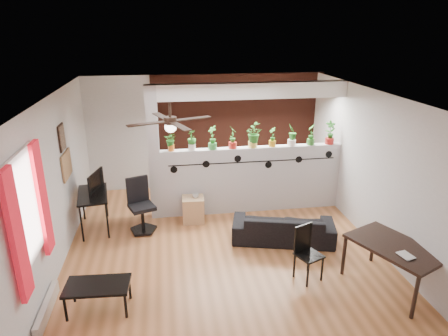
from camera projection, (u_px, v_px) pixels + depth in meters
room_shell at (224, 179)px, 6.31m from camera, size 6.30×7.10×2.90m
partition_wall at (252, 179)px, 8.03m from camera, size 3.60×0.18×1.35m
ceiling_header at (254, 91)px, 7.43m from camera, size 3.60×0.18×0.30m
pier_column at (154, 154)px, 7.55m from camera, size 0.22×0.20×2.60m
brick_panel at (239, 131)px, 9.19m from camera, size 3.90×0.05×2.60m
vine_decal at (253, 162)px, 7.81m from camera, size 3.31×0.01×0.30m
window_assembly at (27, 211)px, 4.76m from camera, size 0.09×1.30×1.55m
baseboard_heater at (47, 309)px, 5.25m from camera, size 0.08×1.00×0.18m
corkboard at (67, 165)px, 6.82m from camera, size 0.03×0.60×0.45m
framed_art at (62, 138)px, 6.60m from camera, size 0.03×0.34×0.44m
ceiling_fan at (170, 123)px, 5.58m from camera, size 1.19×1.19×0.43m
potted_plant_0 at (171, 141)px, 7.52m from camera, size 0.20×0.17×0.36m
potted_plant_1 at (192, 139)px, 7.57m from camera, size 0.25×0.25×0.39m
potted_plant_2 at (212, 137)px, 7.61m from camera, size 0.28×0.30×0.46m
potted_plant_3 at (233, 137)px, 7.67m from camera, size 0.19×0.23×0.44m
potted_plant_4 at (253, 135)px, 7.72m from camera, size 0.24×0.28×0.47m
potted_plant_5 at (273, 136)px, 7.79m from camera, size 0.17×0.21×0.39m
potted_plant_6 at (292, 134)px, 7.84m from camera, size 0.29×0.29×0.44m
potted_plant_7 at (311, 134)px, 7.90m from camera, size 0.24×0.27×0.42m
potted_plant_8 at (330, 132)px, 7.95m from camera, size 0.26×0.21×0.47m
sofa at (283, 227)px, 7.03m from camera, size 1.79×1.06×0.49m
cube_shelf at (193, 210)px, 7.69m from camera, size 0.43×0.38×0.50m
cup at (195, 195)px, 7.60m from camera, size 0.15×0.15×0.09m
computer_desk at (93, 197)px, 7.30m from camera, size 0.65×1.04×0.71m
monitor at (93, 185)px, 7.38m from camera, size 0.36×0.15×0.20m
office_chair at (141, 209)px, 7.29m from camera, size 0.54×0.55×1.00m
dining_table at (395, 250)px, 5.64m from camera, size 1.20×1.45×0.68m
book at (401, 257)px, 5.32m from camera, size 0.20×0.24×0.02m
folding_chair at (306, 247)px, 5.91m from camera, size 0.45×0.45×0.85m
coffee_table at (97, 287)px, 5.25m from camera, size 0.87×0.52×0.39m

